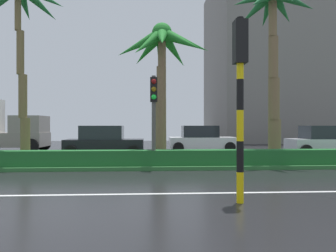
{
  "coord_description": "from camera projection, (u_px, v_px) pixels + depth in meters",
  "views": [
    {
      "loc": [
        5.05,
        -6.0,
        1.73
      ],
      "look_at": [
        6.19,
        13.61,
        1.7
      ],
      "focal_mm": 33.84,
      "sensor_mm": 36.0,
      "label": 1
    }
  ],
  "objects": [
    {
      "name": "palm_tree_centre",
      "position": [
        162.0,
        54.0,
        14.19
      ],
      "size": [
        4.28,
        4.15,
        6.19
      ],
      "color": "brown",
      "rests_on": "median_strip"
    },
    {
      "name": "car_in_traffic_second",
      "position": [
        104.0,
        142.0,
        17.68
      ],
      "size": [
        4.3,
        2.02,
        1.72
      ],
      "color": "black",
      "rests_on": "ground_plane"
    },
    {
      "name": "palm_tree_centre_left",
      "position": [
        18.0,
        8.0,
        13.82
      ],
      "size": [
        4.14,
        4.31,
        8.2
      ],
      "color": "brown",
      "rests_on": "median_strip"
    },
    {
      "name": "traffic_signal_median_right",
      "position": [
        154.0,
        104.0,
        12.43
      ],
      "size": [
        0.28,
        0.43,
        3.54
      ],
      "color": "#4C4C47",
      "rests_on": "median_strip"
    },
    {
      "name": "car_in_traffic_third",
      "position": [
        201.0,
        139.0,
        20.88
      ],
      "size": [
        4.3,
        2.02,
        1.72
      ],
      "color": "white",
      "rests_on": "ground_plane"
    },
    {
      "name": "ground_plane",
      "position": [
        41.0,
        164.0,
        14.68
      ],
      "size": [
        90.0,
        42.0,
        0.1
      ],
      "primitive_type": "cube",
      "color": "black"
    },
    {
      "name": "car_in_traffic_fourth",
      "position": [
        325.0,
        141.0,
        18.38
      ],
      "size": [
        4.3,
        2.02,
        1.72
      ],
      "color": "silver",
      "rests_on": "ground_plane"
    },
    {
      "name": "building_far_right",
      "position": [
        285.0,
        63.0,
        35.97
      ],
      "size": [
        16.53,
        12.42,
        17.73
      ],
      "color": "slate",
      "rests_on": "ground_plane"
    },
    {
      "name": "palm_tree_centre_right",
      "position": [
        274.0,
        22.0,
        14.11
      ],
      "size": [
        3.96,
        3.77,
        7.97
      ],
      "color": "brown",
      "rests_on": "median_strip"
    },
    {
      "name": "median_hedge",
      "position": [
        20.0,
        158.0,
        12.29
      ],
      "size": [
        76.5,
        0.7,
        0.6
      ],
      "color": "#1E6028",
      "rests_on": "median_strip"
    },
    {
      "name": "traffic_signal_foreground",
      "position": [
        240.0,
        76.0,
        7.08
      ],
      "size": [
        0.28,
        0.43,
        4.14
      ],
      "rotation": [
        0.0,
        0.0,
        3.14
      ],
      "color": "yellow",
      "rests_on": "ground_plane"
    },
    {
      "name": "median_strip",
      "position": [
        33.0,
        164.0,
        13.68
      ],
      "size": [
        85.5,
        4.0,
        0.15
      ],
      "primitive_type": "cube",
      "color": "#2D6B33",
      "rests_on": "ground_plane"
    }
  ]
}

